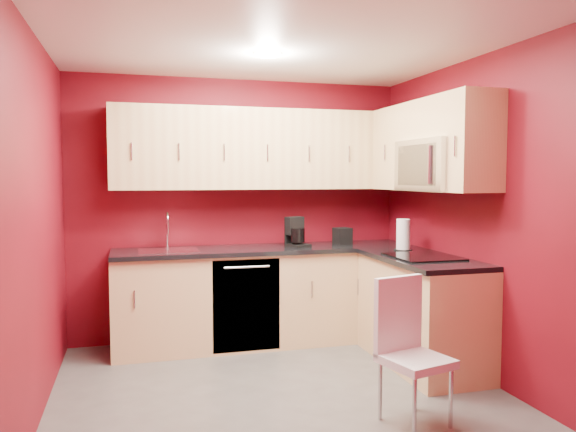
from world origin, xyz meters
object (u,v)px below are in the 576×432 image
coffee_maker (298,232)px  napkin_holder (342,236)px  dining_chair (416,353)px  microwave (437,165)px  paper_towel (403,235)px  sink (168,247)px

coffee_maker → napkin_holder: 0.49m
coffee_maker → dining_chair: 2.00m
microwave → paper_towel: 0.76m
coffee_maker → paper_towel: same height
microwave → dining_chair: 1.69m
napkin_holder → coffee_maker: bearing=-169.2°
sink → napkin_holder: size_ratio=3.26×
napkin_holder → paper_towel: 0.69m
microwave → coffee_maker: microwave is taller
sink → coffee_maker: bearing=-3.3°
napkin_holder → dining_chair: (-0.27, -1.99, -0.53)m
sink → coffee_maker: sink is taller
microwave → dining_chair: size_ratio=0.83×
sink → coffee_maker: 1.20m
napkin_holder → paper_towel: bearing=-58.9°
sink → dining_chair: 2.46m
napkin_holder → dining_chair: size_ratio=0.17×
coffee_maker → dining_chair: coffee_maker is taller
sink → microwave: bearing=-25.6°
sink → dining_chair: (1.40, -1.96, -0.48)m
sink → coffee_maker: (1.19, -0.07, 0.11)m
microwave → napkin_holder: bearing=112.4°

